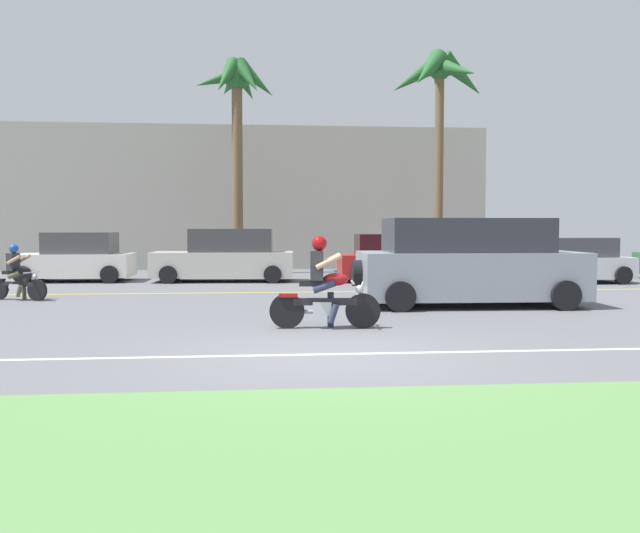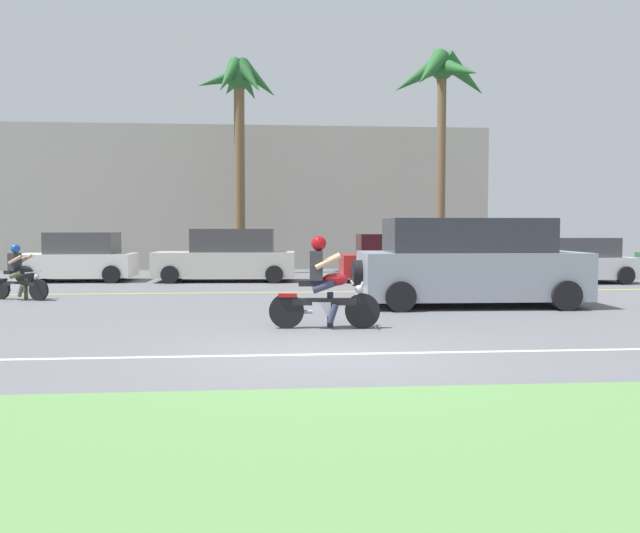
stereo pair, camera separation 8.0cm
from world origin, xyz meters
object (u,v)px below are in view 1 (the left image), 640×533
at_px(parked_car_3, 569,262).
at_px(motorcyclist_distant, 17,276).
at_px(suv_nearby, 468,263).
at_px(parked_car_1, 226,257).
at_px(motorcyclist, 324,289).
at_px(parked_car_2, 395,259).
at_px(palm_tree_0, 440,86).
at_px(parked_car_0, 76,259).
at_px(palm_tree_1, 237,99).

relative_size(parked_car_3, motorcyclist_distant, 2.57).
xyz_separation_m(suv_nearby, parked_car_1, (-5.70, 7.31, -0.16)).
relative_size(motorcyclist, parked_car_2, 0.51).
relative_size(motorcyclist, motorcyclist_distant, 1.26).
relative_size(parked_car_2, parked_car_3, 0.96).
bearing_deg(motorcyclist_distant, parked_car_1, 47.69).
bearing_deg(palm_tree_0, motorcyclist, -113.00).
bearing_deg(motorcyclist, parked_car_2, 71.63).
xyz_separation_m(parked_car_1, motorcyclist_distant, (-4.73, -5.20, -0.22)).
xyz_separation_m(parked_car_2, palm_tree_0, (2.38, 3.45, 6.29)).
bearing_deg(motorcyclist_distant, motorcyclist, -36.96).
bearing_deg(parked_car_3, motorcyclist_distant, -166.83).
height_order(motorcyclist, parked_car_1, parked_car_1).
height_order(motorcyclist, suv_nearby, suv_nearby).
distance_m(parked_car_0, palm_tree_0, 14.36).
bearing_deg(parked_car_2, suv_nearby, -88.06).
height_order(motorcyclist, motorcyclist_distant, motorcyclist).
bearing_deg(parked_car_1, parked_car_2, -4.60).
relative_size(motorcyclist, suv_nearby, 0.38).
relative_size(motorcyclist, parked_car_0, 0.52).
bearing_deg(motorcyclist, suv_nearby, 41.02).
relative_size(palm_tree_0, palm_tree_1, 1.05).
distance_m(motorcyclist, palm_tree_1, 15.29).
height_order(motorcyclist, parked_car_0, motorcyclist).
height_order(suv_nearby, motorcyclist_distant, suv_nearby).
bearing_deg(parked_car_2, parked_car_0, 174.87).
height_order(parked_car_3, palm_tree_0, palm_tree_0).
bearing_deg(parked_car_3, parked_car_2, 168.12).
height_order(parked_car_0, palm_tree_1, palm_tree_1).
relative_size(palm_tree_0, motorcyclist_distant, 5.45).
relative_size(parked_car_1, parked_car_3, 1.16).
distance_m(suv_nearby, parked_car_2, 6.88).
xyz_separation_m(parked_car_3, palm_tree_1, (-10.49, 5.19, 5.84)).
bearing_deg(motorcyclist_distant, palm_tree_1, 60.28).
height_order(suv_nearby, palm_tree_1, palm_tree_1).
bearing_deg(motorcyclist, palm_tree_0, 67.00).
distance_m(motorcyclist, parked_car_3, 12.35).
distance_m(palm_tree_0, palm_tree_1, 7.58).
xyz_separation_m(parked_car_1, palm_tree_0, (7.85, 3.01, 6.22)).
height_order(parked_car_2, palm_tree_1, palm_tree_1).
height_order(parked_car_0, motorcyclist_distant, parked_car_0).
xyz_separation_m(motorcyclist, parked_car_2, (3.30, 9.95, 0.03)).
height_order(parked_car_0, palm_tree_0, palm_tree_0).
bearing_deg(parked_car_1, parked_car_3, -8.23).
height_order(palm_tree_0, motorcyclist_distant, palm_tree_0).
height_order(suv_nearby, parked_car_2, suv_nearby).
xyz_separation_m(parked_car_0, parked_car_3, (15.62, -2.05, -0.07)).
distance_m(parked_car_2, motorcyclist_distant, 11.25).
distance_m(parked_car_0, motorcyclist_distant, 5.68).
distance_m(parked_car_3, palm_tree_0, 8.36).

